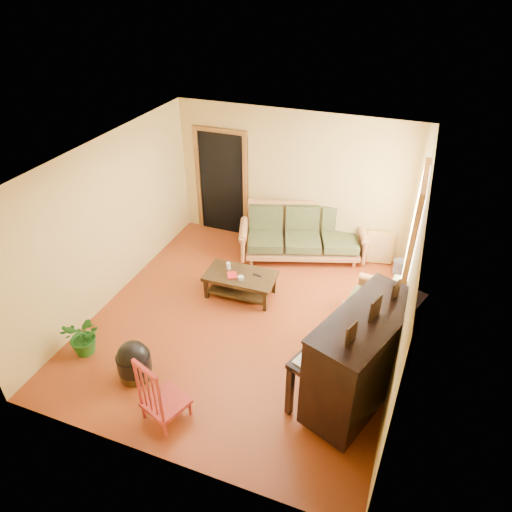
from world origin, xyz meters
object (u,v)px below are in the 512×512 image
at_px(sofa, 303,234).
at_px(armchair, 371,300).
at_px(potted_plant, 84,337).
at_px(coffee_table, 241,285).
at_px(red_chair, 164,388).
at_px(footstool, 134,364).
at_px(ceramic_crock, 399,267).
at_px(piano, 361,362).

relative_size(sofa, armchair, 2.65).
bearing_deg(sofa, potted_plant, -140.61).
distance_m(coffee_table, red_chair, 2.57).
bearing_deg(footstool, red_chair, -30.23).
bearing_deg(ceramic_crock, red_chair, -119.38).
bearing_deg(ceramic_crock, potted_plant, -137.74).
distance_m(footstool, ceramic_crock, 4.80).
xyz_separation_m(coffee_table, potted_plant, (-1.54, -2.00, 0.09)).
bearing_deg(piano, footstool, -147.34).
distance_m(sofa, armchair, 2.04).
xyz_separation_m(armchair, footstool, (-2.74, -2.20, -0.21)).
distance_m(piano, ceramic_crock, 3.16).
xyz_separation_m(red_chair, ceramic_crock, (2.32, 4.13, -0.36)).
relative_size(coffee_table, potted_plant, 1.89).
bearing_deg(armchair, footstool, -132.99).
bearing_deg(armchair, ceramic_crock, 86.94).
bearing_deg(sofa, piano, -81.50).
bearing_deg(red_chair, ceramic_crock, 80.62).
bearing_deg(piano, sofa, 137.70).
xyz_separation_m(footstool, red_chair, (0.72, -0.42, 0.28)).
xyz_separation_m(armchair, piano, (0.08, -1.59, 0.28)).
relative_size(footstool, ceramic_crock, 1.71).
height_order(red_chair, potted_plant, red_chair).
distance_m(coffee_table, piano, 2.70).
distance_m(armchair, footstool, 3.52).
relative_size(coffee_table, ceramic_crock, 4.33).
relative_size(sofa, ceramic_crock, 8.59).
bearing_deg(armchair, coffee_table, -169.81).
xyz_separation_m(coffee_table, red_chair, (0.07, -2.55, 0.29)).
relative_size(coffee_table, red_chair, 1.15).
relative_size(piano, ceramic_crock, 6.08).
bearing_deg(potted_plant, footstool, -8.47).
distance_m(sofa, red_chair, 4.08).
relative_size(ceramic_crock, potted_plant, 0.44).
height_order(armchair, potted_plant, armchair).
height_order(piano, ceramic_crock, piano).
bearing_deg(red_chair, coffee_table, 111.61).
relative_size(red_chair, potted_plant, 1.65).
xyz_separation_m(coffee_table, ceramic_crock, (2.39, 1.58, -0.08)).
relative_size(footstool, red_chair, 0.45).
distance_m(sofa, footstool, 3.85).
distance_m(piano, footstool, 2.93).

